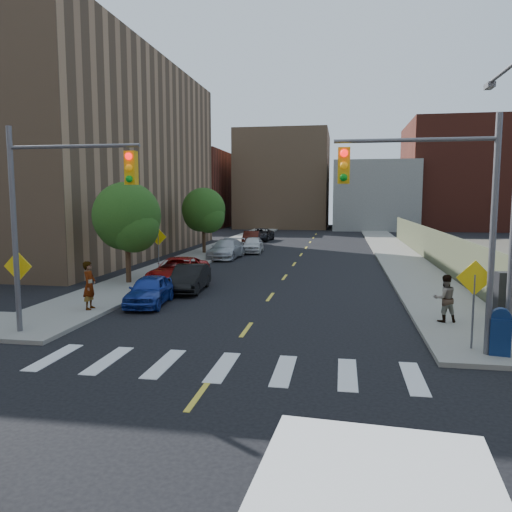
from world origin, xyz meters
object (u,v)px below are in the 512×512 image
at_px(parked_car_red, 179,272).
at_px(pedestrian_west, 89,285).
at_px(mailbox, 500,332).
at_px(parked_car_white, 253,245).
at_px(parked_car_silver, 226,249).
at_px(parked_car_maroon, 251,238).
at_px(pedestrian_east, 445,298).
at_px(parked_car_grey, 260,235).
at_px(payphone, 503,297).
at_px(parked_car_blue, 150,290).
at_px(parked_car_black, 190,278).

relative_size(parked_car_red, pedestrian_west, 2.74).
bearing_deg(mailbox, parked_car_white, 125.84).
bearing_deg(parked_car_silver, parked_car_white, 76.36).
height_order(parked_car_maroon, pedestrian_west, pedestrian_west).
height_order(pedestrian_west, pedestrian_east, pedestrian_west).
distance_m(parked_car_silver, parked_car_grey, 16.26).
bearing_deg(payphone, parked_car_maroon, 109.08).
xyz_separation_m(parked_car_red, pedestrian_east, (12.30, -6.41, 0.27)).
height_order(parked_car_blue, payphone, payphone).
bearing_deg(parked_car_white, pedestrian_east, -67.99).
relative_size(parked_car_black, parked_car_maroon, 0.94).
distance_m(mailbox, payphone, 4.29).
xyz_separation_m(parked_car_silver, mailbox, (13.34, -22.43, 0.08)).
distance_m(parked_car_red, payphone, 15.63).
distance_m(parked_car_grey, payphone, 37.56).
bearing_deg(pedestrian_west, parked_car_white, -12.23).
xyz_separation_m(parked_car_silver, pedestrian_west, (-1.29, -18.89, 0.39)).
bearing_deg(parked_car_blue, mailbox, -28.58).
xyz_separation_m(parked_car_white, pedestrian_west, (-2.59, -23.27, 0.43)).
distance_m(parked_car_black, parked_car_white, 18.03).
bearing_deg(pedestrian_east, parked_car_red, -40.21).
height_order(parked_car_black, parked_car_maroon, parked_car_maroon).
distance_m(parked_car_grey, mailbox, 40.92).
bearing_deg(parked_car_red, pedestrian_east, -31.07).
xyz_separation_m(parked_car_blue, parked_car_white, (0.75, 21.47, 0.05)).
bearing_deg(pedestrian_west, parked_car_grey, -7.98).
xyz_separation_m(parked_car_white, payphone, (13.32, -22.72, 0.37)).
relative_size(parked_car_red, parked_car_grey, 1.09).
xyz_separation_m(parked_car_red, mailbox, (13.10, -10.21, 0.07)).
height_order(parked_car_grey, payphone, payphone).
bearing_deg(parked_car_silver, parked_car_black, -81.67).
bearing_deg(parked_car_grey, payphone, -62.40).
relative_size(parked_car_blue, pedestrian_west, 1.94).
relative_size(parked_car_red, mailbox, 3.92).
height_order(parked_car_black, mailbox, mailbox).
bearing_deg(payphone, parked_car_black, 153.06).
xyz_separation_m(parked_car_white, mailbox, (12.04, -26.81, 0.11)).
relative_size(mailbox, pedestrian_west, 0.70).
height_order(parked_car_blue, parked_car_red, parked_car_red).
relative_size(parked_car_grey, pedestrian_east, 2.85).
xyz_separation_m(parked_car_blue, mailbox, (12.79, -5.34, 0.16)).
height_order(parked_car_blue, parked_car_maroon, parked_car_maroon).
xyz_separation_m(parked_car_maroon, payphone, (14.62, -29.18, 0.37)).
bearing_deg(mailbox, parked_car_grey, 120.68).
bearing_deg(pedestrian_west, mailbox, -109.45).
bearing_deg(mailbox, payphone, 84.29).
bearing_deg(mailbox, parked_car_maroon, 123.51).
height_order(parked_car_red, payphone, payphone).
xyz_separation_m(parked_car_silver, parked_car_white, (1.30, 4.38, -0.04)).
bearing_deg(parked_car_black, payphone, -23.13).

